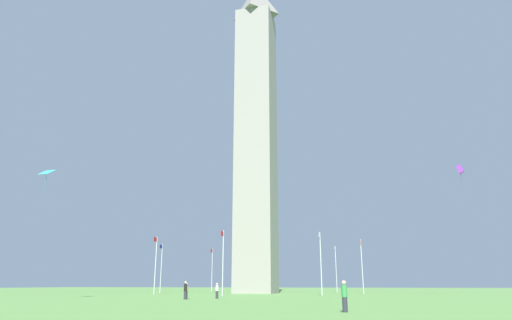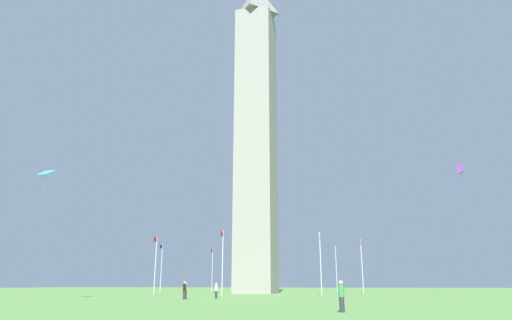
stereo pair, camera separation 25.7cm
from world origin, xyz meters
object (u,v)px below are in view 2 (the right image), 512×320
Objects in this scene: person_black_shirt at (184,290)px; kite_purple_box at (460,169)px; flagpole_e at (362,264)px; flagpole_se at (336,267)px; flagpole_nw at (155,262)px; flagpole_w at (161,266)px; flagpole_n at (222,260)px; obelisk_monument at (256,125)px; person_white_shirt at (216,291)px; kite_cyan_diamond at (46,173)px; flagpole_ne at (320,260)px; person_green_shirt at (341,296)px; flagpole_s at (278,268)px; flagpole_sw at (212,268)px; person_orange_shirt at (185,291)px.

kite_purple_box reaches higher than person_black_shirt.
flagpole_e and flagpole_se have the same top height.
flagpole_nw is at bearing 23.51° from person_black_shirt.
flagpole_w is 37.16m from person_black_shirt.
flagpole_w and flagpole_nw have the same top height.
flagpole_n is 32.73m from flagpole_se.
person_white_shirt is (28.63, 3.08, -29.36)m from obelisk_monument.
kite_cyan_diamond reaches higher than flagpole_nw.
kite_cyan_diamond is (28.83, -45.91, -4.56)m from kite_purple_box.
flagpole_ne reaches higher than person_green_shirt.
flagpole_n is at bearing -10.41° from person_green_shirt.
flagpole_s reaches higher than person_green_shirt.
flagpole_w is at bearing -4.08° from person_green_shirt.
flagpole_w is (12.53, -30.24, 0.00)m from flagpole_se.
kite_purple_box is at bearing 65.30° from flagpole_sw.
flagpole_nw is 4.82× the size of person_black_shirt.
flagpole_ne is 5.27× the size of person_orange_shirt.
flagpole_s is at bearing -157.50° from flagpole_ne.
person_black_shirt is 24.58m from person_green_shirt.
obelisk_monument is 27.30× the size of kite_cyan_diamond.
flagpole_se is at bearing 157.50° from flagpole_n.
flagpole_nw is (12.53, -30.24, 0.00)m from flagpole_e.
obelisk_monument is 31.08m from flagpole_n.
person_orange_shirt is at bearing 0.05° from flagpole_s.
person_orange_shirt is 0.73× the size of kite_cyan_diamond.
flagpole_w is at bearing -90.00° from flagpole_e.
person_black_shirt is at bearing -27.81° from flagpole_e.
flagpole_ne is 1.00× the size of flagpole_w.
obelisk_monument is 31.02m from flagpole_s.
flagpole_w is 3.87× the size of kite_cyan_diamond.
kite_purple_box is (8.27, 32.57, -12.69)m from obelisk_monument.
flagpole_e is 5.26× the size of person_white_shirt.
person_white_shirt is 39.52m from kite_purple_box.
obelisk_monument is 31.05m from flagpole_e.
flagpole_sw is 5.26× the size of person_white_shirt.
flagpole_ne is 3.87× the size of kite_cyan_diamond.
person_white_shirt is (-1.20, 3.04, 0.00)m from person_orange_shirt.
flagpole_se is 44.27m from person_orange_shirt.
flagpole_n is at bearing -73.74° from kite_purple_box.
person_white_shirt is at bearing -27.12° from flagpole_e.
flagpole_s is 43.55m from kite_purple_box.
flagpole_w is at bearing -157.50° from flagpole_nw.
flagpole_e reaches higher than person_orange_shirt.
flagpole_e reaches higher than person_green_shirt.
flagpole_ne is (12.58, 12.53, -25.50)m from obelisk_monument.
flagpole_w reaches higher than person_black_shirt.
flagpole_s reaches higher than person_black_shirt.
person_orange_shirt is 0.95× the size of person_green_shirt.
person_black_shirt reaches higher than person_green_shirt.
flagpole_n is at bearing 0.00° from obelisk_monument.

